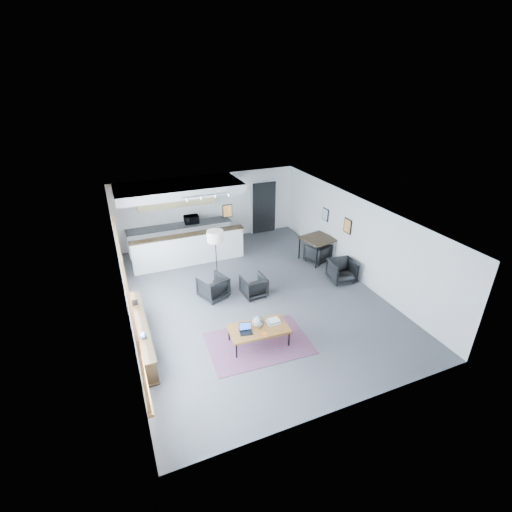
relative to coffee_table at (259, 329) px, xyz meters
name	(u,v)px	position (x,y,z in m)	size (l,w,h in m)	color
room	(252,257)	(0.67, 2.05, 0.87)	(7.02, 9.02, 2.62)	#47474A
window	(126,293)	(-2.79, 1.15, 1.02)	(0.10, 5.95, 1.66)	#8CBFFF
console	(141,335)	(-2.63, 1.00, -0.10)	(0.35, 3.00, 0.80)	black
kitchenette	(181,217)	(-0.53, 5.76, 0.95)	(4.20, 1.96, 2.60)	white
doorway	(264,207)	(2.97, 6.47, 0.64)	(1.10, 0.12, 2.15)	black
track_light	(208,196)	(0.08, 4.25, 2.10)	(1.60, 0.07, 0.15)	silver
wall_art_lower	(348,226)	(4.14, 2.45, 1.12)	(0.03, 0.38, 0.48)	black
wall_art_upper	(326,215)	(4.14, 3.75, 1.07)	(0.03, 0.34, 0.44)	black
kilim_rug	(259,343)	(0.00, 0.00, -0.42)	(2.53, 1.80, 0.01)	#502A3E
coffee_table	(259,329)	(0.00, 0.00, 0.00)	(1.47, 0.86, 0.47)	brown
laptop	(246,329)	(-0.34, -0.01, 0.10)	(0.34, 0.29, 0.21)	black
ceramic_pot	(258,322)	(0.01, 0.06, 0.17)	(0.27, 0.27, 0.27)	gray
book_stack	(274,321)	(0.43, 0.05, 0.08)	(0.33, 0.26, 0.10)	silver
coaster	(264,333)	(0.04, -0.25, 0.04)	(0.13, 0.13, 0.01)	#E5590C
armchair_left	(213,286)	(-0.41, 2.43, -0.06)	(0.72, 0.68, 0.75)	black
armchair_right	(254,285)	(0.72, 2.08, -0.09)	(0.67, 0.63, 0.69)	black
floor_lamp	(215,238)	(-0.05, 3.21, 1.10)	(0.65, 0.65, 1.76)	black
dining_table	(318,240)	(3.66, 3.35, 0.34)	(1.18, 1.18, 0.85)	black
dining_chair_near	(342,271)	(3.62, 1.80, -0.10)	(0.64, 0.60, 0.66)	black
dining_chair_far	(317,253)	(3.62, 3.26, -0.12)	(0.60, 0.56, 0.62)	black
microwave	(191,219)	(-0.07, 6.20, 0.68)	(0.52, 0.29, 0.35)	black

